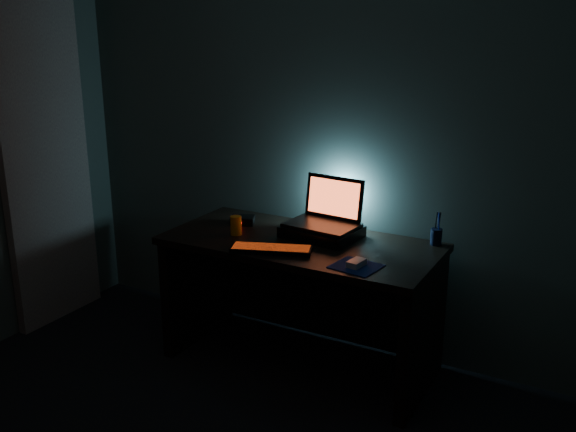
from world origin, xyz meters
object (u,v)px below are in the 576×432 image
at_px(laptop, 327,214).
at_px(pen_cup, 436,237).
at_px(mouse, 356,263).
at_px(juice_glass, 236,225).
at_px(keyboard, 271,249).
at_px(router, 243,220).

height_order(laptop, pen_cup, laptop).
relative_size(mouse, pen_cup, 1.15).
bearing_deg(juice_glass, keyboard, -24.59).
xyz_separation_m(mouse, juice_glass, (-0.78, 0.13, 0.03)).
bearing_deg(pen_cup, mouse, -115.98).
height_order(juice_glass, router, juice_glass).
height_order(laptop, keyboard, laptop).
height_order(mouse, router, router).
bearing_deg(juice_glass, laptop, 29.10).
xyz_separation_m(laptop, keyboard, (-0.13, -0.39, -0.11)).
bearing_deg(laptop, keyboard, -103.33).
bearing_deg(pen_cup, juice_glass, -160.05).
distance_m(keyboard, mouse, 0.47).
distance_m(pen_cup, juice_glass, 1.10).
relative_size(keyboard, pen_cup, 5.02).
xyz_separation_m(laptop, router, (-0.52, -0.06, -0.10)).
bearing_deg(mouse, juice_glass, 178.74).
bearing_deg(router, pen_cup, -13.62).
relative_size(mouse, juice_glass, 0.94).
bearing_deg(laptop, router, -167.77).
relative_size(mouse, router, 0.61).
xyz_separation_m(pen_cup, juice_glass, (-1.03, -0.37, 0.01)).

